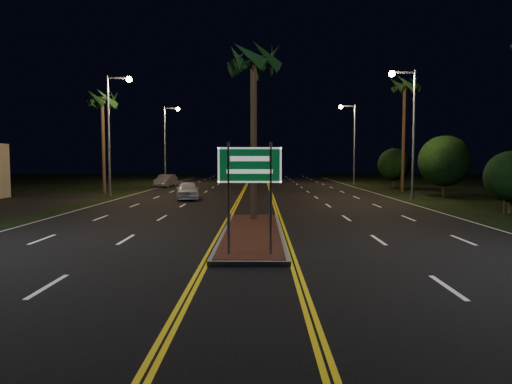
{
  "coord_description": "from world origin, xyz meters",
  "views": [
    {
      "loc": [
        0.3,
        -10.06,
        2.87
      ],
      "look_at": [
        0.17,
        3.33,
        1.9
      ],
      "focal_mm": 32.0,
      "sensor_mm": 36.0,
      "label": 1
    }
  ],
  "objects_px": {
    "streetlight_right_far": "(351,134)",
    "palm_left_far": "(102,100)",
    "shrub_far": "(394,164)",
    "palm_right_far": "(405,86)",
    "streetlight_left_far": "(168,135)",
    "car_far": "(166,180)",
    "highway_sign": "(250,176)",
    "palm_median": "(254,60)",
    "median_island": "(252,233)",
    "streetlight_right_mid": "(408,119)",
    "shrub_near": "(511,177)",
    "warning_sign": "(505,181)",
    "shrub_mid": "(444,161)",
    "streetlight_left_mid": "(114,122)",
    "car_near": "(188,189)"
  },
  "relations": [
    {
      "from": "streetlight_right_far",
      "to": "palm_left_far",
      "type": "bearing_deg",
      "value": -149.12
    },
    {
      "from": "shrub_far",
      "to": "palm_right_far",
      "type": "bearing_deg",
      "value": -99.46
    },
    {
      "from": "streetlight_left_far",
      "to": "shrub_far",
      "type": "distance_m",
      "value": 25.9
    },
    {
      "from": "palm_right_far",
      "to": "car_far",
      "type": "height_order",
      "value": "palm_right_far"
    },
    {
      "from": "highway_sign",
      "to": "palm_median",
      "type": "distance_m",
      "value": 9.11
    },
    {
      "from": "palm_median",
      "to": "median_island",
      "type": "bearing_deg",
      "value": -90.0
    },
    {
      "from": "streetlight_right_mid",
      "to": "car_far",
      "type": "distance_m",
      "value": 25.58
    },
    {
      "from": "streetlight_right_far",
      "to": "shrub_near",
      "type": "height_order",
      "value": "streetlight_right_far"
    },
    {
      "from": "warning_sign",
      "to": "median_island",
      "type": "bearing_deg",
      "value": -159.3
    },
    {
      "from": "streetlight_right_mid",
      "to": "palm_left_far",
      "type": "bearing_deg",
      "value": 165.63
    },
    {
      "from": "palm_left_far",
      "to": "shrub_mid",
      "type": "height_order",
      "value": "palm_left_far"
    },
    {
      "from": "streetlight_left_far",
      "to": "shrub_near",
      "type": "height_order",
      "value": "streetlight_left_far"
    },
    {
      "from": "streetlight_left_mid",
      "to": "streetlight_right_far",
      "type": "relative_size",
      "value": 1.0
    },
    {
      "from": "highway_sign",
      "to": "warning_sign",
      "type": "height_order",
      "value": "highway_sign"
    },
    {
      "from": "streetlight_right_far",
      "to": "palm_left_far",
      "type": "relative_size",
      "value": 1.02
    },
    {
      "from": "streetlight_left_mid",
      "to": "shrub_near",
      "type": "relative_size",
      "value": 2.73
    },
    {
      "from": "streetlight_left_far",
      "to": "streetlight_right_mid",
      "type": "bearing_deg",
      "value": -46.03
    },
    {
      "from": "palm_median",
      "to": "car_far",
      "type": "distance_m",
      "value": 28.92
    },
    {
      "from": "shrub_far",
      "to": "car_near",
      "type": "xyz_separation_m",
      "value": [
        -18.67,
        -13.73,
        -1.58
      ]
    },
    {
      "from": "highway_sign",
      "to": "streetlight_left_mid",
      "type": "bearing_deg",
      "value": 116.59
    },
    {
      "from": "median_island",
      "to": "palm_left_far",
      "type": "xyz_separation_m",
      "value": [
        -12.8,
        21.0,
        7.66
      ]
    },
    {
      "from": "shrub_mid",
      "to": "shrub_far",
      "type": "relative_size",
      "value": 1.17
    },
    {
      "from": "streetlight_left_far",
      "to": "warning_sign",
      "type": "relative_size",
      "value": 3.4
    },
    {
      "from": "car_far",
      "to": "warning_sign",
      "type": "bearing_deg",
      "value": -38.35
    },
    {
      "from": "warning_sign",
      "to": "palm_right_far",
      "type": "bearing_deg",
      "value": 84.34
    },
    {
      "from": "streetlight_left_mid",
      "to": "car_far",
      "type": "relative_size",
      "value": 2.0
    },
    {
      "from": "median_island",
      "to": "streetlight_right_far",
      "type": "xyz_separation_m",
      "value": [
        10.61,
        35.0,
        5.57
      ]
    },
    {
      "from": "highway_sign",
      "to": "warning_sign",
      "type": "relative_size",
      "value": 1.21
    },
    {
      "from": "streetlight_left_mid",
      "to": "palm_right_far",
      "type": "height_order",
      "value": "palm_right_far"
    },
    {
      "from": "highway_sign",
      "to": "shrub_mid",
      "type": "relative_size",
      "value": 0.69
    },
    {
      "from": "streetlight_right_mid",
      "to": "warning_sign",
      "type": "relative_size",
      "value": 3.4
    },
    {
      "from": "highway_sign",
      "to": "shrub_mid",
      "type": "xyz_separation_m",
      "value": [
        14.0,
        21.2,
        0.32
      ]
    },
    {
      "from": "palm_right_far",
      "to": "streetlight_right_mid",
      "type": "bearing_deg",
      "value": -105.29
    },
    {
      "from": "streetlight_left_far",
      "to": "palm_left_far",
      "type": "xyz_separation_m",
      "value": [
        -2.19,
        -16.0,
        2.09
      ]
    },
    {
      "from": "streetlight_left_mid",
      "to": "streetlight_left_far",
      "type": "distance_m",
      "value": 20.0
    },
    {
      "from": "car_far",
      "to": "highway_sign",
      "type": "bearing_deg",
      "value": -66.74
    },
    {
      "from": "palm_right_far",
      "to": "warning_sign",
      "type": "relative_size",
      "value": 3.89
    },
    {
      "from": "palm_left_far",
      "to": "shrub_mid",
      "type": "distance_m",
      "value": 27.56
    },
    {
      "from": "car_far",
      "to": "warning_sign",
      "type": "height_order",
      "value": "warning_sign"
    },
    {
      "from": "car_near",
      "to": "streetlight_left_far",
      "type": "bearing_deg",
      "value": 95.65
    },
    {
      "from": "palm_left_far",
      "to": "warning_sign",
      "type": "height_order",
      "value": "palm_left_far"
    },
    {
      "from": "highway_sign",
      "to": "shrub_far",
      "type": "bearing_deg",
      "value": 67.43
    },
    {
      "from": "shrub_near",
      "to": "streetlight_left_mid",
      "type": "bearing_deg",
      "value": 157.48
    },
    {
      "from": "highway_sign",
      "to": "shrub_mid",
      "type": "height_order",
      "value": "shrub_mid"
    },
    {
      "from": "palm_median",
      "to": "warning_sign",
      "type": "xyz_separation_m",
      "value": [
        13.0,
        3.14,
        -5.54
      ]
    },
    {
      "from": "shrub_near",
      "to": "shrub_far",
      "type": "height_order",
      "value": "shrub_far"
    },
    {
      "from": "palm_median",
      "to": "warning_sign",
      "type": "relative_size",
      "value": 3.13
    },
    {
      "from": "palm_median",
      "to": "shrub_far",
      "type": "height_order",
      "value": "palm_median"
    },
    {
      "from": "median_island",
      "to": "streetlight_left_mid",
      "type": "xyz_separation_m",
      "value": [
        -10.61,
        17.0,
        5.57
      ]
    },
    {
      "from": "shrub_far",
      "to": "warning_sign",
      "type": "xyz_separation_m",
      "value": [
        -0.8,
        -22.36,
        -0.6
      ]
    }
  ]
}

